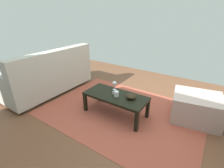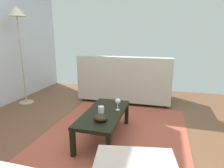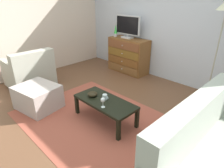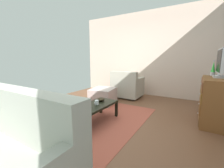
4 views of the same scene
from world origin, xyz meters
name	(u,v)px [view 2 (image 2 of 4)]	position (x,y,z in m)	size (l,w,h in m)	color
ground_plane	(92,149)	(0.00, 0.00, -0.03)	(5.61, 4.85, 0.05)	brown
area_rug	(112,141)	(0.20, -0.20, 0.00)	(2.60, 1.90, 0.01)	#A34C3A
coffee_table	(104,115)	(0.26, -0.08, 0.31)	(1.03, 0.47, 0.36)	black
wine_glass	(118,101)	(0.38, -0.23, 0.48)	(0.07, 0.07, 0.16)	silver
mug	(101,109)	(0.23, -0.05, 0.40)	(0.11, 0.08, 0.08)	silver
bowl_decorative	(101,118)	(0.00, -0.12, 0.40)	(0.16, 0.16, 0.07)	black
couch_large	(126,83)	(1.88, -0.03, 0.35)	(0.85, 1.82, 0.92)	#332319
standing_lamp	(17,21)	(1.14, 1.83, 1.56)	(0.32, 0.32, 1.82)	#A59E8C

